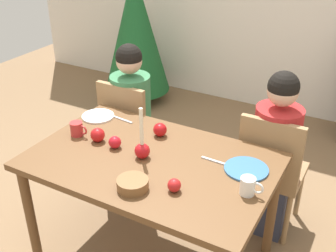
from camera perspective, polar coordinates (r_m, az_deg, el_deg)
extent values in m
cube|color=brown|center=(2.39, -2.34, -4.96)|extent=(1.40, 0.90, 0.04)
cylinder|color=brown|center=(2.72, -18.50, -11.66)|extent=(0.06, 0.06, 0.71)
cylinder|color=brown|center=(3.17, -8.49, -4.09)|extent=(0.06, 0.06, 0.71)
cylinder|color=brown|center=(2.71, 14.17, -11.09)|extent=(0.06, 0.06, 0.71)
cube|color=#99754C|center=(3.30, -4.45, -0.92)|extent=(0.40, 0.40, 0.04)
cube|color=#99754C|center=(3.06, -6.45, 1.64)|extent=(0.40, 0.04, 0.45)
cylinder|color=#99754C|center=(3.46, -0.41, -3.64)|extent=(0.04, 0.04, 0.41)
cylinder|color=#99754C|center=(3.62, -5.11, -2.24)|extent=(0.04, 0.04, 0.41)
cylinder|color=#99754C|center=(3.22, -3.40, -6.43)|extent=(0.04, 0.04, 0.41)
cylinder|color=#99754C|center=(3.39, -8.30, -4.78)|extent=(0.04, 0.04, 0.41)
cube|color=#99754C|center=(2.92, 14.31, -6.10)|extent=(0.40, 0.40, 0.04)
cube|color=#99754C|center=(2.64, 13.84, -3.68)|extent=(0.40, 0.04, 0.45)
cylinder|color=#99754C|center=(3.16, 17.67, -8.67)|extent=(0.04, 0.04, 0.41)
cylinder|color=#99754C|center=(3.22, 11.79, -7.11)|extent=(0.04, 0.04, 0.41)
cylinder|color=#99754C|center=(2.90, 16.09, -12.33)|extent=(0.04, 0.04, 0.41)
cylinder|color=#99754C|center=(2.95, 9.65, -10.53)|extent=(0.04, 0.04, 0.41)
cube|color=#33384C|center=(3.37, -4.78, -4.32)|extent=(0.28, 0.28, 0.45)
cylinder|color=#387A4C|center=(3.15, -5.12, 2.82)|extent=(0.30, 0.30, 0.48)
sphere|color=tan|center=(3.01, -5.41, 8.93)|extent=(0.19, 0.19, 0.19)
sphere|color=black|center=(3.00, -5.43, 9.47)|extent=(0.19, 0.19, 0.19)
cube|color=#33384C|center=(3.00, 13.57, -9.82)|extent=(0.28, 0.28, 0.45)
cylinder|color=#AD2323|center=(2.74, 14.66, -2.14)|extent=(0.30, 0.30, 0.48)
sphere|color=tan|center=(2.59, 15.61, 4.65)|extent=(0.19, 0.19, 0.19)
sphere|color=black|center=(2.58, 15.69, 5.26)|extent=(0.19, 0.19, 0.19)
cylinder|color=brown|center=(4.88, -4.17, 4.48)|extent=(0.08, 0.08, 0.14)
cone|color=#195628|center=(4.63, -4.50, 12.90)|extent=(0.74, 0.74, 1.34)
sphere|color=red|center=(2.37, -3.58, -3.44)|extent=(0.09, 0.09, 0.09)
cylinder|color=#EFE5C6|center=(2.29, -3.70, -0.08)|extent=(0.02, 0.02, 0.23)
cylinder|color=white|center=(2.87, -9.65, 1.36)|extent=(0.22, 0.22, 0.01)
cylinder|color=teal|center=(2.32, 10.76, -5.86)|extent=(0.24, 0.24, 0.01)
cylinder|color=#B72D2D|center=(2.65, -12.51, -0.38)|extent=(0.08, 0.08, 0.09)
torus|color=#B72D2D|center=(2.62, -11.66, -0.56)|extent=(0.06, 0.01, 0.06)
cylinder|color=white|center=(2.12, 10.93, -8.14)|extent=(0.08, 0.08, 0.09)
torus|color=white|center=(2.11, 12.25, -8.40)|extent=(0.06, 0.01, 0.06)
cube|color=silver|center=(2.81, -6.41, 0.93)|extent=(0.18, 0.04, 0.01)
cube|color=silver|center=(2.36, 6.63, -4.88)|extent=(0.18, 0.02, 0.01)
cylinder|color=brown|center=(2.14, -4.91, -7.99)|extent=(0.17, 0.17, 0.05)
sphere|color=red|center=(2.11, 0.86, -8.18)|extent=(0.07, 0.07, 0.07)
sphere|color=red|center=(2.56, -9.69, -1.22)|extent=(0.09, 0.09, 0.09)
sphere|color=#B81215|center=(2.58, -1.11, -0.51)|extent=(0.09, 0.09, 0.09)
sphere|color=red|center=(2.48, -7.36, -2.25)|extent=(0.08, 0.08, 0.08)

